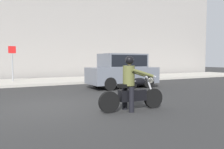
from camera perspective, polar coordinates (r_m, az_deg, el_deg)
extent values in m
plane|color=#292929|center=(7.27, -16.54, -8.00)|extent=(80.00, 80.00, 0.00)
cube|color=#A8A399|center=(15.13, -22.27, -1.85)|extent=(40.00, 4.40, 0.14)
cube|color=gray|center=(19.00, -23.68, 17.14)|extent=(40.00, 1.40, 11.95)
cylinder|color=black|center=(6.87, 10.60, -6.04)|extent=(0.61, 0.15, 0.60)
cylinder|color=black|center=(6.15, -0.75, -7.12)|extent=(0.61, 0.15, 0.60)
cylinder|color=silver|center=(6.76, 9.80, -3.24)|extent=(0.35, 0.07, 0.75)
cube|color=black|center=(6.46, 5.25, -5.36)|extent=(0.82, 0.32, 0.32)
ellipsoid|color=black|center=(6.52, 6.95, -1.83)|extent=(0.49, 0.26, 0.22)
cube|color=black|center=(6.33, 3.86, -2.89)|extent=(0.53, 0.26, 0.10)
cylinder|color=silver|center=(6.69, 9.41, -0.33)|extent=(0.07, 0.70, 0.04)
sphere|color=silver|center=(6.75, 9.96, -1.49)|extent=(0.17, 0.17, 0.17)
cylinder|color=silver|center=(6.47, 2.22, -6.40)|extent=(0.70, 0.10, 0.07)
cylinder|color=black|center=(6.23, 5.06, -6.49)|extent=(0.16, 0.16, 0.71)
cylinder|color=black|center=(6.57, 3.31, -5.94)|extent=(0.16, 0.16, 0.71)
cylinder|color=brown|center=(6.33, 4.34, -0.29)|extent=(0.35, 0.35, 0.57)
cylinder|color=brown|center=(6.31, 8.00, 0.34)|extent=(0.70, 0.12, 0.28)
cylinder|color=brown|center=(6.69, 5.96, 0.54)|extent=(0.70, 0.12, 0.28)
sphere|color=tan|center=(6.33, 4.52, 3.39)|extent=(0.20, 0.20, 0.20)
sphere|color=black|center=(6.33, 4.52, 3.66)|extent=(0.25, 0.25, 0.25)
cube|color=slate|center=(11.81, 2.65, -0.18)|extent=(3.66, 1.70, 0.84)
cube|color=slate|center=(11.78, 2.66, 3.60)|extent=(2.27, 1.56, 0.72)
cube|color=black|center=(11.78, 2.66, 3.60)|extent=(2.09, 1.59, 0.58)
cylinder|color=black|center=(12.44, 7.18, -1.58)|extent=(0.64, 1.76, 0.64)
cylinder|color=black|center=(11.31, -2.34, -2.08)|extent=(0.64, 1.76, 0.64)
cylinder|color=gray|center=(15.12, -24.31, 2.59)|extent=(0.08, 0.08, 2.22)
cube|color=red|center=(15.11, -24.39, 5.86)|extent=(0.44, 0.03, 0.44)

